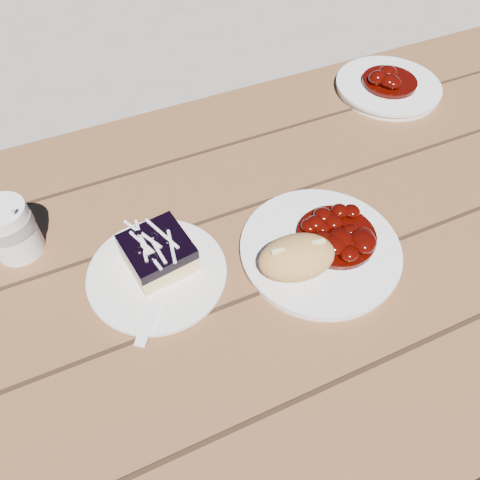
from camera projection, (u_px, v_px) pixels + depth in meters
name	position (u px, v px, depth m)	size (l,w,h in m)	color
ground	(236.00, 415.00, 1.31)	(60.00, 60.00, 0.00)	gray
picnic_table	(234.00, 308.00, 0.85)	(2.00, 1.55, 0.75)	brown
main_plate	(320.00, 250.00, 0.72)	(0.24, 0.24, 0.02)	white
goulash_stew	(338.00, 230.00, 0.70)	(0.12, 0.12, 0.04)	#390502
bread_roll	(297.00, 257.00, 0.66)	(0.11, 0.07, 0.06)	tan
dessert_plate	(157.00, 274.00, 0.69)	(0.20, 0.20, 0.01)	white
blueberry_cake	(158.00, 253.00, 0.68)	(0.10, 0.10, 0.05)	#F4D185
fork_dessert	(155.00, 306.00, 0.65)	(0.03, 0.16, 0.01)	white
coffee_cup	(10.00, 230.00, 0.69)	(0.07, 0.07, 0.09)	white
second_plate	(388.00, 87.00, 0.98)	(0.21, 0.21, 0.02)	white
second_stew	(391.00, 75.00, 0.96)	(0.11, 0.11, 0.04)	#390502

